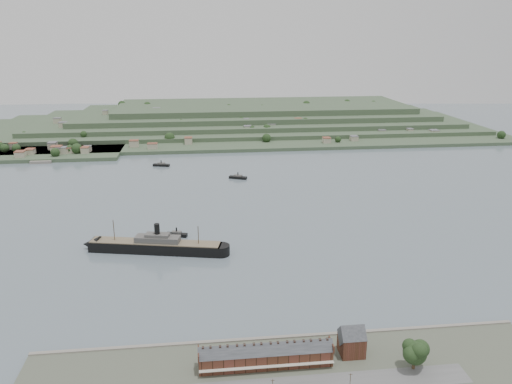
{
  "coord_description": "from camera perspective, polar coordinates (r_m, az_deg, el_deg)",
  "views": [
    {
      "loc": [
        -34.09,
        -341.48,
        133.05
      ],
      "look_at": [
        8.76,
        30.0,
        14.45
      ],
      "focal_mm": 35.0,
      "sensor_mm": 36.0,
      "label": 1
    }
  ],
  "objects": [
    {
      "name": "ferry_west",
      "position": [
        535.89,
        -10.77,
        3.08
      ],
      "size": [
        18.0,
        9.03,
        6.5
      ],
      "color": "black",
      "rests_on": "ground"
    },
    {
      "name": "fig_tree",
      "position": [
        221.71,
        17.83,
        -17.02
      ],
      "size": [
        12.02,
        10.41,
        13.41
      ],
      "color": "#44331F",
      "rests_on": "ground"
    },
    {
      "name": "ground",
      "position": [
        368.07,
        -0.82,
        -3.6
      ],
      "size": [
        1400.0,
        1400.0,
        0.0
      ],
      "primitive_type": "plane",
      "color": "slate",
      "rests_on": "ground"
    },
    {
      "name": "far_peninsula",
      "position": [
        747.08,
        -1.75,
        8.25
      ],
      "size": [
        760.0,
        309.0,
        30.0
      ],
      "color": "#31462E",
      "rests_on": "ground"
    },
    {
      "name": "terrace_row",
      "position": [
        215.87,
        1.13,
        -18.19
      ],
      "size": [
        55.6,
        9.8,
        11.07
      ],
      "color": "#462819",
      "rests_on": "ground"
    },
    {
      "name": "tugboat",
      "position": [
        348.56,
        -9.06,
        -4.79
      ],
      "size": [
        15.06,
        7.75,
        6.55
      ],
      "color": "black",
      "rests_on": "ground"
    },
    {
      "name": "gabled_building",
      "position": [
        225.58,
        10.88,
        -16.37
      ],
      "size": [
        10.4,
        10.18,
        14.09
      ],
      "color": "#462819",
      "rests_on": "ground"
    },
    {
      "name": "ferry_east",
      "position": [
        480.62,
        -2.08,
        1.71
      ],
      "size": [
        17.8,
        11.23,
        6.49
      ],
      "color": "black",
      "rests_on": "ground"
    },
    {
      "name": "steamship",
      "position": [
        326.67,
        -11.83,
        -6.02
      ],
      "size": [
        95.25,
        30.73,
        23.1
      ],
      "color": "black",
      "rests_on": "ground"
    }
  ]
}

